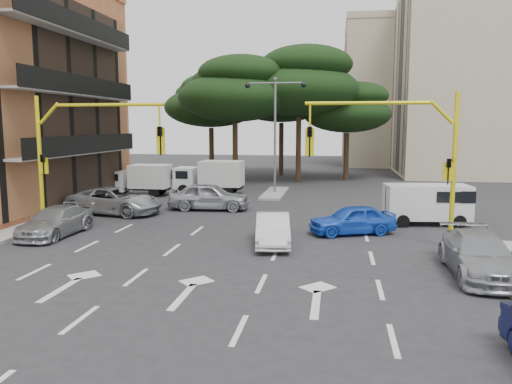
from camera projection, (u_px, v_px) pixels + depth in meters
ground at (223, 252)px, 18.83m from camera, size 120.00×120.00×0.00m
median_strip at (275, 193)px, 34.47m from camera, size 1.40×6.00×0.15m
apartment_beige_near at (512, 74)px, 45.73m from camera, size 20.20×12.15×18.70m
apartment_beige_far at (413, 94)px, 58.71m from camera, size 16.20×12.15×16.70m
pine_left_near at (235, 89)px, 39.91m from camera, size 9.15×9.15×10.23m
pine_center at (300, 81)px, 40.98m from camera, size 9.98×9.98×11.16m
pine_left_far at (211, 100)px, 44.39m from camera, size 8.32×8.32×9.30m
pine_right at (348, 108)px, 42.59m from camera, size 7.49×7.49×8.37m
pine_back at (282, 94)px, 46.28m from camera, size 9.15×9.15×10.23m
signal_mast_right at (406, 148)px, 19.18m from camera, size 5.79×0.37×6.00m
signal_mast_left at (77, 146)px, 21.33m from camera, size 5.79×0.37×6.00m
street_lamp_center at (275, 115)px, 33.75m from camera, size 4.16×0.36×7.77m
car_white_hatch at (273, 230)px, 19.86m from camera, size 1.81×3.90×1.24m
car_blue_compact at (352, 220)px, 21.85m from camera, size 4.07×2.79×1.29m
car_silver_wagon at (56, 222)px, 21.54m from camera, size 1.84×4.31×1.24m
car_silver_cross_a at (115, 201)px, 26.77m from camera, size 5.50×3.24×1.43m
car_silver_cross_b at (209, 196)px, 28.08m from camera, size 4.62×2.09×1.54m
car_silver_parked at (479, 255)px, 15.80m from camera, size 1.89×4.62×1.34m
van_white at (427, 204)px, 23.99m from camera, size 4.10×2.22×1.96m
box_truck_a at (139, 180)px, 33.78m from camera, size 4.30×1.86×2.10m
box_truck_b at (210, 178)px, 34.22m from camera, size 4.74×2.01×2.33m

